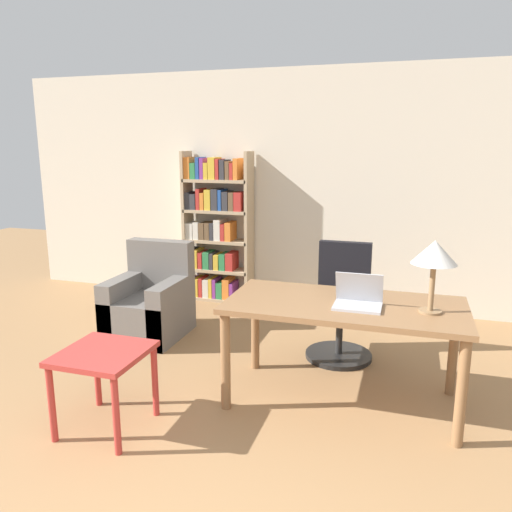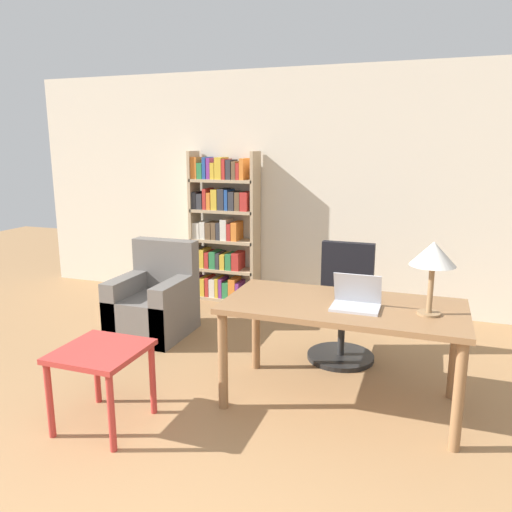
{
  "view_description": "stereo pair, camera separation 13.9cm",
  "coord_description": "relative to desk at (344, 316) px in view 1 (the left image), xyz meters",
  "views": [
    {
      "loc": [
        0.81,
        -1.14,
        1.85
      ],
      "look_at": [
        -0.32,
        2.48,
        1.01
      ],
      "focal_mm": 35.0,
      "sensor_mm": 36.0,
      "label": 1
    },
    {
      "loc": [
        0.94,
        -1.09,
        1.85
      ],
      "look_at": [
        -0.32,
        2.48,
        1.01
      ],
      "focal_mm": 35.0,
      "sensor_mm": 36.0,
      "label": 2
    }
  ],
  "objects": [
    {
      "name": "laptop",
      "position": [
        0.1,
        -0.06,
        0.15
      ],
      "size": [
        0.32,
        0.24,
        0.24
      ],
      "color": "#B2B2B7",
      "rests_on": "desk"
    },
    {
      "name": "wall_back",
      "position": [
        -0.4,
        2.25,
        0.69
      ],
      "size": [
        8.0,
        0.06,
        2.7
      ],
      "color": "beige",
      "rests_on": "ground_plane"
    },
    {
      "name": "table_lamp",
      "position": [
        0.57,
        -0.04,
        0.49
      ],
      "size": [
        0.3,
        0.3,
        0.49
      ],
      "color": "olive",
      "rests_on": "desk"
    },
    {
      "name": "side_table_blue",
      "position": [
        -1.45,
        -0.82,
        -0.21
      ],
      "size": [
        0.54,
        0.55,
        0.55
      ],
      "color": "#B2332D",
      "rests_on": "ground_plane"
    },
    {
      "name": "bookshelf",
      "position": [
        -1.82,
        2.06,
        0.2
      ],
      "size": [
        0.82,
        0.28,
        1.79
      ],
      "color": "tan",
      "rests_on": "ground_plane"
    },
    {
      "name": "office_chair",
      "position": [
        -0.13,
        0.84,
        -0.23
      ],
      "size": [
        0.59,
        0.59,
        1.01
      ],
      "color": "black",
      "rests_on": "ground_plane"
    },
    {
      "name": "armchair",
      "position": [
        -2.0,
        0.77,
        -0.36
      ],
      "size": [
        0.68,
        0.75,
        0.91
      ],
      "color": "#66605B",
      "rests_on": "ground_plane"
    },
    {
      "name": "desk",
      "position": [
        0.0,
        0.0,
        0.0
      ],
      "size": [
        1.67,
        0.82,
        0.76
      ],
      "color": "olive",
      "rests_on": "ground_plane"
    }
  ]
}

